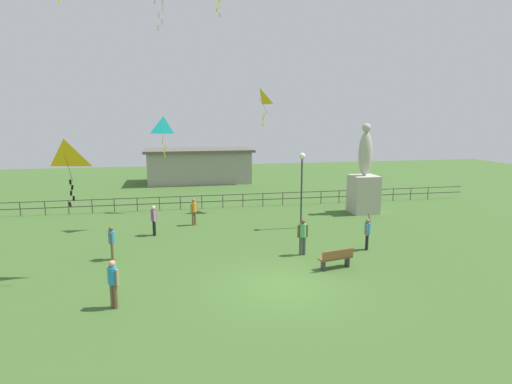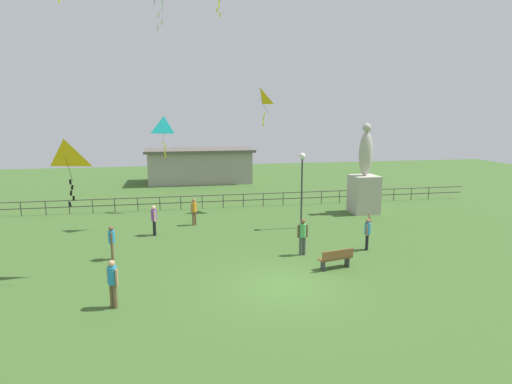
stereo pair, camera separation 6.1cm
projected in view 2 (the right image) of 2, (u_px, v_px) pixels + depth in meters
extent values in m
plane|color=#3D6028|center=(282.00, 286.00, 15.75)|extent=(80.00, 80.00, 0.00)
cube|color=#B2AD9E|center=(364.00, 194.00, 27.51)|extent=(1.69, 1.69, 2.49)
ellipsoid|color=#B2AD9E|center=(366.00, 154.00, 27.02)|extent=(0.90, 0.76, 2.85)
sphere|color=#B2AD9E|center=(367.00, 128.00, 26.72)|extent=(0.56, 0.56, 0.56)
cylinder|color=#38383D|center=(302.00, 194.00, 23.58)|extent=(0.10, 0.10, 3.99)
sphere|color=white|center=(302.00, 156.00, 23.19)|extent=(0.36, 0.36, 0.36)
cube|color=brown|center=(335.00, 258.00, 17.53)|extent=(1.55, 0.71, 0.06)
cube|color=brown|center=(338.00, 254.00, 17.32)|extent=(1.48, 0.37, 0.36)
cube|color=#333338|center=(323.00, 265.00, 17.34)|extent=(0.08, 0.36, 0.45)
cube|color=#333338|center=(347.00, 261.00, 17.80)|extent=(0.08, 0.36, 0.45)
cylinder|color=black|center=(367.00, 242.00, 20.03)|extent=(0.13, 0.13, 0.77)
cylinder|color=black|center=(367.00, 242.00, 19.89)|extent=(0.13, 0.13, 0.77)
cylinder|color=#268CBF|center=(368.00, 229.00, 19.84)|extent=(0.28, 0.28, 0.55)
sphere|color=#8C6647|center=(368.00, 221.00, 19.78)|extent=(0.21, 0.21, 0.21)
cylinder|color=#8C6647|center=(370.00, 218.00, 19.91)|extent=(0.21, 0.18, 0.52)
cylinder|color=#8C6647|center=(367.00, 230.00, 19.68)|extent=(0.08, 0.08, 0.52)
cylinder|color=brown|center=(112.00, 252.00, 18.55)|extent=(0.13, 0.13, 0.77)
cylinder|color=brown|center=(112.00, 251.00, 18.69)|extent=(0.13, 0.13, 0.77)
cylinder|color=#268CBF|center=(112.00, 237.00, 18.50)|extent=(0.28, 0.28, 0.55)
sphere|color=brown|center=(111.00, 229.00, 18.43)|extent=(0.21, 0.21, 0.21)
cylinder|color=brown|center=(111.00, 239.00, 18.33)|extent=(0.08, 0.08, 0.52)
cylinder|color=brown|center=(112.00, 236.00, 18.68)|extent=(0.08, 0.08, 0.52)
cylinder|color=black|center=(155.00, 228.00, 22.33)|extent=(0.14, 0.14, 0.83)
cylinder|color=black|center=(154.00, 227.00, 22.47)|extent=(0.14, 0.14, 0.83)
cylinder|color=purple|center=(154.00, 215.00, 22.27)|extent=(0.30, 0.30, 0.58)
sphere|color=beige|center=(154.00, 208.00, 22.20)|extent=(0.22, 0.22, 0.22)
cylinder|color=beige|center=(155.00, 216.00, 22.10)|extent=(0.09, 0.09, 0.55)
cylinder|color=beige|center=(153.00, 215.00, 22.46)|extent=(0.09, 0.09, 0.55)
cylinder|color=#3F4C47|center=(304.00, 246.00, 19.24)|extent=(0.15, 0.15, 0.87)
cylinder|color=#3F4C47|center=(301.00, 246.00, 19.20)|extent=(0.15, 0.15, 0.87)
cylinder|color=#4CB259|center=(303.00, 230.00, 19.09)|extent=(0.32, 0.32, 0.61)
sphere|color=brown|center=(303.00, 221.00, 19.01)|extent=(0.23, 0.23, 0.23)
cylinder|color=brown|center=(307.00, 231.00, 19.15)|extent=(0.10, 0.10, 0.58)
cylinder|color=brown|center=(298.00, 232.00, 19.04)|extent=(0.10, 0.10, 0.58)
cylinder|color=brown|center=(195.00, 218.00, 24.53)|extent=(0.14, 0.14, 0.80)
cylinder|color=brown|center=(193.00, 219.00, 24.41)|extent=(0.14, 0.14, 0.80)
cylinder|color=orange|center=(194.00, 207.00, 24.35)|extent=(0.29, 0.29, 0.57)
sphere|color=#8C6647|center=(194.00, 200.00, 24.28)|extent=(0.22, 0.22, 0.22)
cylinder|color=#8C6647|center=(196.00, 207.00, 24.51)|extent=(0.09, 0.09, 0.54)
cylinder|color=#8C6647|center=(192.00, 208.00, 24.21)|extent=(0.09, 0.09, 0.54)
cylinder|color=brown|center=(112.00, 295.00, 13.97)|extent=(0.14, 0.14, 0.84)
cylinder|color=brown|center=(115.00, 296.00, 13.89)|extent=(0.14, 0.14, 0.84)
cylinder|color=#268CBF|center=(112.00, 275.00, 13.80)|extent=(0.31, 0.31, 0.60)
sphere|color=tan|center=(111.00, 263.00, 13.73)|extent=(0.23, 0.23, 0.23)
cylinder|color=tan|center=(108.00, 275.00, 13.91)|extent=(0.09, 0.09, 0.57)
cylinder|color=tan|center=(117.00, 278.00, 13.71)|extent=(0.09, 0.09, 0.57)
cube|color=white|center=(162.00, 3.00, 15.09)|extent=(0.08, 0.04, 0.20)
cube|color=white|center=(162.00, 9.00, 15.12)|extent=(0.11, 0.02, 0.21)
cube|color=white|center=(158.00, 15.00, 15.07)|extent=(0.09, 0.02, 0.20)
cube|color=white|center=(162.00, 22.00, 15.18)|extent=(0.10, 0.02, 0.21)
cube|color=white|center=(158.00, 28.00, 15.12)|extent=(0.09, 0.04, 0.20)
cube|color=yellow|center=(59.00, 1.00, 19.09)|extent=(0.11, 0.04, 0.21)
pyramid|color=yellow|center=(65.00, 155.00, 15.77)|extent=(1.27, 0.73, 1.11)
cylinder|color=#4C381E|center=(69.00, 168.00, 16.11)|extent=(0.12, 0.49, 1.11)
cube|color=black|center=(70.00, 182.00, 16.21)|extent=(0.09, 0.05, 0.20)
cube|color=black|center=(72.00, 187.00, 16.28)|extent=(0.11, 0.02, 0.21)
cube|color=black|center=(71.00, 193.00, 16.29)|extent=(0.10, 0.03, 0.21)
cube|color=black|center=(74.00, 198.00, 16.38)|extent=(0.10, 0.03, 0.21)
cube|color=black|center=(70.00, 204.00, 16.33)|extent=(0.12, 0.03, 0.21)
cube|color=yellow|center=(219.00, 2.00, 22.60)|extent=(0.10, 0.05, 0.20)
cube|color=yellow|center=(219.00, 6.00, 22.64)|extent=(0.09, 0.04, 0.20)
cube|color=yellow|center=(217.00, 10.00, 22.60)|extent=(0.11, 0.04, 0.21)
cube|color=yellow|center=(220.00, 15.00, 22.75)|extent=(0.12, 0.03, 0.21)
pyramid|color=#19B2B2|center=(164.00, 125.00, 27.50)|extent=(1.23, 0.79, 1.14)
cylinder|color=#4C381E|center=(163.00, 134.00, 27.33)|extent=(0.14, 0.54, 1.14)
cube|color=yellow|center=(163.00, 143.00, 27.39)|extent=(0.11, 0.04, 0.21)
cube|color=yellow|center=(166.00, 146.00, 27.54)|extent=(0.10, 0.03, 0.21)
cube|color=yellow|center=(165.00, 150.00, 27.55)|extent=(0.11, 0.02, 0.21)
cube|color=yellow|center=(165.00, 153.00, 27.58)|extent=(0.11, 0.05, 0.21)
cube|color=yellow|center=(166.00, 156.00, 27.65)|extent=(0.10, 0.03, 0.21)
pyramid|color=yellow|center=(260.00, 97.00, 26.78)|extent=(1.02, 1.05, 1.06)
cylinder|color=#4C381E|center=(264.00, 106.00, 27.10)|extent=(0.64, 0.36, 1.06)
cube|color=yellow|center=(264.00, 115.00, 27.24)|extent=(0.11, 0.04, 0.21)
cube|color=yellow|center=(263.00, 118.00, 27.22)|extent=(0.09, 0.05, 0.20)
cube|color=yellow|center=(264.00, 121.00, 27.27)|extent=(0.08, 0.04, 0.20)
cube|color=yellow|center=(263.00, 125.00, 27.29)|extent=(0.10, 0.01, 0.21)
cylinder|color=#4C4742|center=(21.00, 209.00, 26.65)|extent=(0.06, 0.06, 0.95)
cylinder|color=#4C4742|center=(46.00, 208.00, 26.93)|extent=(0.06, 0.06, 0.95)
cylinder|color=#4C4742|center=(69.00, 207.00, 27.19)|extent=(0.06, 0.06, 0.95)
cylinder|color=#4C4742|center=(93.00, 206.00, 27.46)|extent=(0.06, 0.06, 0.95)
cylinder|color=#4C4742|center=(115.00, 205.00, 27.72)|extent=(0.06, 0.06, 0.95)
cylinder|color=#4C4742|center=(138.00, 204.00, 28.00)|extent=(0.06, 0.06, 0.95)
cylinder|color=#4C4742|center=(160.00, 204.00, 28.27)|extent=(0.06, 0.06, 0.95)
cylinder|color=#4C4742|center=(181.00, 203.00, 28.52)|extent=(0.06, 0.06, 0.95)
cylinder|color=#4C4742|center=(202.00, 202.00, 28.80)|extent=(0.06, 0.06, 0.95)
cylinder|color=#4C4742|center=(223.00, 201.00, 29.07)|extent=(0.06, 0.06, 0.95)
cylinder|color=#4C4742|center=(243.00, 200.00, 29.33)|extent=(0.06, 0.06, 0.95)
cylinder|color=#4C4742|center=(263.00, 200.00, 29.60)|extent=(0.06, 0.06, 0.95)
cylinder|color=#4C4742|center=(283.00, 199.00, 29.87)|extent=(0.06, 0.06, 0.95)
cylinder|color=#4C4742|center=(302.00, 198.00, 30.13)|extent=(0.06, 0.06, 0.95)
cylinder|color=#4C4742|center=(321.00, 197.00, 30.40)|extent=(0.06, 0.06, 0.95)
cylinder|color=#4C4742|center=(340.00, 197.00, 30.66)|extent=(0.06, 0.06, 0.95)
cylinder|color=#4C4742|center=(358.00, 196.00, 30.93)|extent=(0.06, 0.06, 0.95)
cylinder|color=#4C4742|center=(376.00, 195.00, 31.20)|extent=(0.06, 0.06, 0.95)
cylinder|color=#4C4742|center=(394.00, 195.00, 31.47)|extent=(0.06, 0.06, 0.95)
cylinder|color=#4C4742|center=(411.00, 194.00, 31.73)|extent=(0.06, 0.06, 0.95)
cylinder|color=#4C4742|center=(429.00, 193.00, 32.01)|extent=(0.06, 0.06, 0.95)
cube|color=#4C4742|center=(233.00, 195.00, 29.11)|extent=(36.00, 0.05, 0.05)
cube|color=#4C4742|center=(233.00, 201.00, 29.19)|extent=(36.00, 0.05, 0.05)
cube|color=gray|center=(200.00, 167.00, 40.31)|extent=(9.56, 4.54, 2.97)
cube|color=#59544C|center=(199.00, 150.00, 40.02)|extent=(10.16, 5.14, 0.24)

